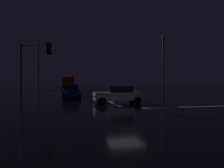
{
  "coord_description": "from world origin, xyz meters",
  "views": [
    {
      "loc": [
        -4.24,
        -15.55,
        2.09
      ],
      "look_at": [
        1.54,
        11.93,
        1.59
      ],
      "focal_mm": 35.53,
      "sensor_mm": 36.0,
      "label": 1
    }
  ],
  "objects_px": {
    "sedan_gray": "(69,87)",
    "box_truck": "(68,82)",
    "traffic_signal_nw": "(33,60)",
    "sedan_red": "(70,88)",
    "sedan_silver_crossing": "(118,95)",
    "streetlamp_left_far": "(38,61)",
    "streetlamp_right_near": "(163,60)",
    "sedan_black": "(71,89)",
    "sedan_blue": "(71,91)"
  },
  "relations": [
    {
      "from": "sedan_gray",
      "to": "box_truck",
      "type": "relative_size",
      "value": 0.52
    },
    {
      "from": "traffic_signal_nw",
      "to": "box_truck",
      "type": "bearing_deg",
      "value": 82.6
    },
    {
      "from": "sedan_red",
      "to": "sedan_silver_crossing",
      "type": "bearing_deg",
      "value": -78.71
    },
    {
      "from": "sedan_gray",
      "to": "traffic_signal_nw",
      "type": "distance_m",
      "value": 21.15
    },
    {
      "from": "streetlamp_left_far",
      "to": "streetlamp_right_near",
      "type": "relative_size",
      "value": 1.21
    },
    {
      "from": "sedan_black",
      "to": "sedan_gray",
      "type": "bearing_deg",
      "value": 90.39
    },
    {
      "from": "sedan_silver_crossing",
      "to": "sedan_gray",
      "type": "bearing_deg",
      "value": 98.97
    },
    {
      "from": "sedan_black",
      "to": "box_truck",
      "type": "height_order",
      "value": "box_truck"
    },
    {
      "from": "sedan_red",
      "to": "sedan_gray",
      "type": "xyz_separation_m",
      "value": [
        -0.06,
        5.43,
        0.0
      ]
    },
    {
      "from": "sedan_silver_crossing",
      "to": "streetlamp_left_far",
      "type": "height_order",
      "value": "streetlamp_left_far"
    },
    {
      "from": "box_truck",
      "to": "traffic_signal_nw",
      "type": "distance_m",
      "value": 28.74
    },
    {
      "from": "sedan_blue",
      "to": "traffic_signal_nw",
      "type": "xyz_separation_m",
      "value": [
        -3.8,
        -3.35,
        3.29
      ]
    },
    {
      "from": "sedan_black",
      "to": "sedan_silver_crossing",
      "type": "relative_size",
      "value": 1.0
    },
    {
      "from": "sedan_gray",
      "to": "traffic_signal_nw",
      "type": "relative_size",
      "value": 0.73
    },
    {
      "from": "streetlamp_left_far",
      "to": "streetlamp_right_near",
      "type": "bearing_deg",
      "value": -40.31
    },
    {
      "from": "sedan_blue",
      "to": "streetlamp_right_near",
      "type": "distance_m",
      "value": 14.04
    },
    {
      "from": "sedan_black",
      "to": "traffic_signal_nw",
      "type": "relative_size",
      "value": 0.73
    },
    {
      "from": "streetlamp_right_near",
      "to": "sedan_silver_crossing",
      "type": "bearing_deg",
      "value": -131.25
    },
    {
      "from": "sedan_gray",
      "to": "streetlamp_right_near",
      "type": "distance_m",
      "value": 19.5
    },
    {
      "from": "sedan_silver_crossing",
      "to": "sedan_blue",
      "type": "bearing_deg",
      "value": 118.79
    },
    {
      "from": "streetlamp_left_far",
      "to": "streetlamp_right_near",
      "type": "height_order",
      "value": "streetlamp_left_far"
    },
    {
      "from": "streetlamp_left_far",
      "to": "streetlamp_right_near",
      "type": "xyz_separation_m",
      "value": [
        18.86,
        -16.0,
        -0.93
      ]
    },
    {
      "from": "sedan_red",
      "to": "traffic_signal_nw",
      "type": "xyz_separation_m",
      "value": [
        -3.96,
        -15.1,
        3.29
      ]
    },
    {
      "from": "streetlamp_right_near",
      "to": "streetlamp_left_far",
      "type": "bearing_deg",
      "value": 139.69
    },
    {
      "from": "sedan_red",
      "to": "streetlamp_left_far",
      "type": "xyz_separation_m",
      "value": [
        -6.0,
        7.44,
        5.06
      ]
    },
    {
      "from": "sedan_black",
      "to": "box_truck",
      "type": "distance_m",
      "value": 19.69
    },
    {
      "from": "sedan_red",
      "to": "sedan_gray",
      "type": "bearing_deg",
      "value": 90.66
    },
    {
      "from": "sedan_black",
      "to": "streetlamp_right_near",
      "type": "xyz_separation_m",
      "value": [
        12.85,
        -2.2,
        4.13
      ]
    },
    {
      "from": "sedan_black",
      "to": "streetlamp_right_near",
      "type": "bearing_deg",
      "value": -9.7
    },
    {
      "from": "sedan_blue",
      "to": "sedan_black",
      "type": "bearing_deg",
      "value": 88.05
    },
    {
      "from": "sedan_blue",
      "to": "streetlamp_left_far",
      "type": "height_order",
      "value": "streetlamp_left_far"
    },
    {
      "from": "sedan_black",
      "to": "streetlamp_right_near",
      "type": "relative_size",
      "value": 0.51
    },
    {
      "from": "sedan_gray",
      "to": "box_truck",
      "type": "distance_m",
      "value": 7.93
    },
    {
      "from": "sedan_black",
      "to": "sedan_silver_crossing",
      "type": "distance_m",
      "value": 13.11
    },
    {
      "from": "sedan_gray",
      "to": "streetlamp_left_far",
      "type": "xyz_separation_m",
      "value": [
        -5.93,
        2.01,
        5.06
      ]
    },
    {
      "from": "sedan_black",
      "to": "sedan_red",
      "type": "height_order",
      "value": "same"
    },
    {
      "from": "sedan_blue",
      "to": "streetlamp_left_far",
      "type": "xyz_separation_m",
      "value": [
        -5.83,
        19.18,
        5.06
      ]
    },
    {
      "from": "sedan_red",
      "to": "streetlamp_right_near",
      "type": "xyz_separation_m",
      "value": [
        12.87,
        -8.56,
        4.13
      ]
    },
    {
      "from": "box_truck",
      "to": "streetlamp_left_far",
      "type": "distance_m",
      "value": 9.19
    },
    {
      "from": "sedan_gray",
      "to": "traffic_signal_nw",
      "type": "height_order",
      "value": "traffic_signal_nw"
    },
    {
      "from": "streetlamp_right_near",
      "to": "sedan_blue",
      "type": "bearing_deg",
      "value": -166.27
    },
    {
      "from": "sedan_red",
      "to": "traffic_signal_nw",
      "type": "relative_size",
      "value": 0.73
    },
    {
      "from": "sedan_black",
      "to": "sedan_silver_crossing",
      "type": "xyz_separation_m",
      "value": [
        3.76,
        -12.56,
        0.0
      ]
    },
    {
      "from": "sedan_silver_crossing",
      "to": "streetlamp_right_near",
      "type": "height_order",
      "value": "streetlamp_right_near"
    },
    {
      "from": "sedan_black",
      "to": "sedan_red",
      "type": "xyz_separation_m",
      "value": [
        -0.02,
        6.37,
        0.0
      ]
    },
    {
      "from": "box_truck",
      "to": "traffic_signal_nw",
      "type": "height_order",
      "value": "traffic_signal_nw"
    },
    {
      "from": "sedan_gray",
      "to": "box_truck",
      "type": "xyz_separation_m",
      "value": [
        -0.21,
        7.87,
        0.91
      ]
    },
    {
      "from": "sedan_silver_crossing",
      "to": "traffic_signal_nw",
      "type": "xyz_separation_m",
      "value": [
        -7.74,
        3.83,
        3.29
      ]
    },
    {
      "from": "sedan_blue",
      "to": "sedan_red",
      "type": "bearing_deg",
      "value": 89.19
    },
    {
      "from": "traffic_signal_nw",
      "to": "sedan_red",
      "type": "bearing_deg",
      "value": 75.3
    }
  ]
}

